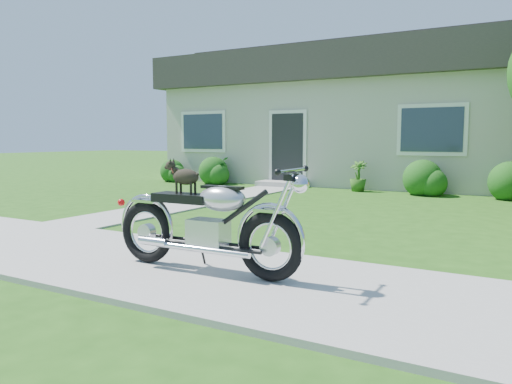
% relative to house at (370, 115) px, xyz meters
% --- Properties ---
extents(ground, '(80.00, 80.00, 0.00)m').
position_rel_house_xyz_m(ground, '(0.00, -11.99, -2.16)').
color(ground, '#235114').
rests_on(ground, ground).
extents(sidewalk, '(24.00, 2.20, 0.04)m').
position_rel_house_xyz_m(sidewalk, '(0.00, -11.99, -2.14)').
color(sidewalk, '#9E9B93').
rests_on(sidewalk, ground).
extents(walkway, '(1.20, 8.00, 0.03)m').
position_rel_house_xyz_m(walkway, '(-1.50, -6.99, -2.14)').
color(walkway, '#9E9B93').
rests_on(walkway, ground).
extents(house, '(12.60, 7.03, 4.50)m').
position_rel_house_xyz_m(house, '(0.00, 0.00, 0.00)').
color(house, beige).
rests_on(house, ground).
extents(shrub_row, '(10.58, 0.94, 0.94)m').
position_rel_house_xyz_m(shrub_row, '(0.13, -3.49, -1.77)').
color(shrub_row, '#1A4D14').
rests_on(shrub_row, ground).
extents(potted_plant_left, '(0.90, 0.94, 0.81)m').
position_rel_house_xyz_m(potted_plant_left, '(-3.66, -3.44, -1.75)').
color(potted_plant_left, '#185316').
rests_on(potted_plant_left, ground).
extents(potted_plant_right, '(0.47, 0.47, 0.80)m').
position_rel_house_xyz_m(potted_plant_right, '(0.77, -3.44, -1.76)').
color(potted_plant_right, '#2D5F1A').
rests_on(potted_plant_right, ground).
extents(motorcycle_with_dog, '(2.22, 0.60, 1.11)m').
position_rel_house_xyz_m(motorcycle_with_dog, '(2.04, -12.05, -1.62)').
color(motorcycle_with_dog, black).
rests_on(motorcycle_with_dog, sidewalk).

